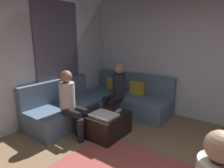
% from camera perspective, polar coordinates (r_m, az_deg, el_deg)
% --- Properties ---
extents(wall_back, '(6.00, 0.12, 2.70)m').
position_cam_1_polar(wall_back, '(4.37, 28.76, 6.64)').
color(wall_back, silver).
rests_on(wall_back, ground_plane).
extents(curtain_panel, '(0.06, 1.10, 2.50)m').
position_cam_1_polar(curtain_panel, '(4.38, -15.59, 6.53)').
color(curtain_panel, '#595166').
rests_on(curtain_panel, ground_plane).
extents(sectional_couch, '(2.10, 2.55, 0.87)m').
position_cam_1_polar(sectional_couch, '(4.46, -2.77, -5.65)').
color(sectional_couch, slate).
rests_on(sectional_couch, ground_plane).
extents(ottoman, '(0.76, 0.76, 0.42)m').
position_cam_1_polar(ottoman, '(3.65, -2.43, -11.51)').
color(ottoman, black).
rests_on(ottoman, ground_plane).
extents(folded_blanket, '(0.44, 0.36, 0.04)m').
position_cam_1_polar(folded_blanket, '(3.41, -2.43, -9.15)').
color(folded_blanket, white).
rests_on(folded_blanket, ottoman).
extents(coffee_mug, '(0.08, 0.08, 0.10)m').
position_cam_1_polar(coffee_mug, '(3.81, -3.36, -6.21)').
color(coffee_mug, '#334C72').
rests_on(coffee_mug, ottoman).
extents(game_remote, '(0.05, 0.15, 0.02)m').
position_cam_1_polar(game_remote, '(3.62, 1.98, -7.87)').
color(game_remote, white).
rests_on(game_remote, ottoman).
extents(person_on_couch_back, '(0.30, 0.60, 1.20)m').
position_cam_1_polar(person_on_couch_back, '(4.19, 1.28, -1.54)').
color(person_on_couch_back, black).
rests_on(person_on_couch_back, ground_plane).
extents(person_on_couch_side, '(0.60, 0.30, 1.20)m').
position_cam_1_polar(person_on_couch_side, '(3.52, -12.04, -4.94)').
color(person_on_couch_side, black).
rests_on(person_on_couch_side, ground_plane).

